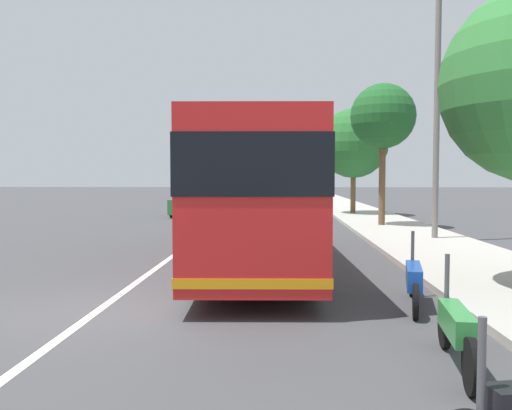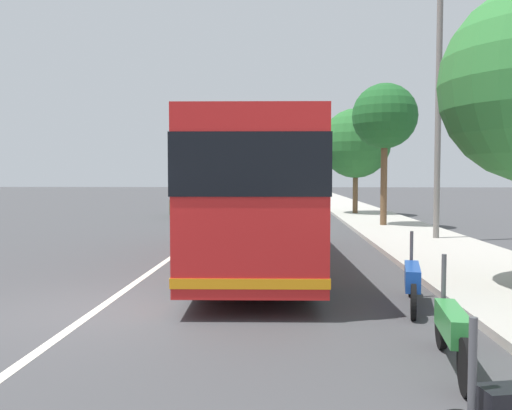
{
  "view_description": "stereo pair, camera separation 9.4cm",
  "coord_description": "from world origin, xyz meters",
  "px_view_note": "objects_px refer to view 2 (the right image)",
  "views": [
    {
      "loc": [
        -8.54,
        -3.03,
        2.21
      ],
      "look_at": [
        4.87,
        -2.4,
        1.51
      ],
      "focal_mm": 37.08,
      "sensor_mm": 36.0,
      "label": 1
    },
    {
      "loc": [
        -8.53,
        -3.12,
        2.21
      ],
      "look_at": [
        4.87,
        -2.4,
        1.51
      ],
      "focal_mm": 37.08,
      "sensor_mm": 36.0,
      "label": 2
    }
  ],
  "objects_px": {
    "roadside_tree_far_block": "(356,143)",
    "utility_pole": "(438,115)",
    "motorcycle_by_tree": "(452,330)",
    "motorcycle_far_end": "(412,280)",
    "roadside_tree_mid_block": "(385,117)",
    "coach_bus": "(256,189)",
    "car_oncoming": "(286,192)",
    "car_far_distant": "(276,194)",
    "car_ahead_same_lane": "(195,203)"
  },
  "relations": [
    {
      "from": "motorcycle_far_end",
      "to": "roadside_tree_far_block",
      "type": "height_order",
      "value": "roadside_tree_far_block"
    },
    {
      "from": "roadside_tree_far_block",
      "to": "car_oncoming",
      "type": "bearing_deg",
      "value": 9.0
    },
    {
      "from": "roadside_tree_far_block",
      "to": "motorcycle_by_tree",
      "type": "bearing_deg",
      "value": 175.01
    },
    {
      "from": "roadside_tree_far_block",
      "to": "utility_pole",
      "type": "bearing_deg",
      "value": -174.98
    },
    {
      "from": "motorcycle_by_tree",
      "to": "roadside_tree_mid_block",
      "type": "relative_size",
      "value": 0.33
    },
    {
      "from": "coach_bus",
      "to": "motorcycle_far_end",
      "type": "relative_size",
      "value": 5.23
    },
    {
      "from": "motorcycle_far_end",
      "to": "car_far_distant",
      "type": "bearing_deg",
      "value": 16.29
    },
    {
      "from": "roadside_tree_mid_block",
      "to": "utility_pole",
      "type": "relative_size",
      "value": 0.72
    },
    {
      "from": "motorcycle_far_end",
      "to": "car_oncoming",
      "type": "relative_size",
      "value": 0.48
    },
    {
      "from": "motorcycle_far_end",
      "to": "car_far_distant",
      "type": "xyz_separation_m",
      "value": [
        37.49,
        2.89,
        0.25
      ]
    },
    {
      "from": "coach_bus",
      "to": "car_oncoming",
      "type": "relative_size",
      "value": 2.5
    },
    {
      "from": "car_ahead_same_lane",
      "to": "car_oncoming",
      "type": "bearing_deg",
      "value": 172.43
    },
    {
      "from": "motorcycle_by_tree",
      "to": "motorcycle_far_end",
      "type": "bearing_deg",
      "value": 2.45
    },
    {
      "from": "coach_bus",
      "to": "utility_pole",
      "type": "xyz_separation_m",
      "value": [
        4.71,
        -5.93,
        2.41
      ]
    },
    {
      "from": "car_oncoming",
      "to": "utility_pole",
      "type": "height_order",
      "value": "utility_pole"
    },
    {
      "from": "motorcycle_far_end",
      "to": "roadside_tree_far_block",
      "type": "xyz_separation_m",
      "value": [
        21.75,
        -1.91,
        3.7
      ]
    },
    {
      "from": "motorcycle_far_end",
      "to": "car_far_distant",
      "type": "relative_size",
      "value": 0.49
    },
    {
      "from": "motorcycle_by_tree",
      "to": "motorcycle_far_end",
      "type": "xyz_separation_m",
      "value": [
        2.95,
        -0.25,
        0.01
      ]
    },
    {
      "from": "car_oncoming",
      "to": "car_ahead_same_lane",
      "type": "bearing_deg",
      "value": 167.94
    },
    {
      "from": "car_oncoming",
      "to": "roadside_tree_mid_block",
      "type": "height_order",
      "value": "roadside_tree_mid_block"
    },
    {
      "from": "coach_bus",
      "to": "motorcycle_far_end",
      "type": "distance_m",
      "value": 5.59
    },
    {
      "from": "roadside_tree_far_block",
      "to": "utility_pole",
      "type": "height_order",
      "value": "utility_pole"
    },
    {
      "from": "motorcycle_by_tree",
      "to": "car_ahead_same_lane",
      "type": "xyz_separation_m",
      "value": [
        23.98,
        7.05,
        0.27
      ]
    },
    {
      "from": "motorcycle_by_tree",
      "to": "roadside_tree_mid_block",
      "type": "height_order",
      "value": "roadside_tree_mid_block"
    },
    {
      "from": "motorcycle_far_end",
      "to": "roadside_tree_mid_block",
      "type": "xyz_separation_m",
      "value": [
        14.14,
        -2.13,
        4.36
      ]
    },
    {
      "from": "coach_bus",
      "to": "car_oncoming",
      "type": "xyz_separation_m",
      "value": [
        42.28,
        -0.86,
        -1.2
      ]
    },
    {
      "from": "coach_bus",
      "to": "roadside_tree_far_block",
      "type": "xyz_separation_m",
      "value": [
        17.21,
        -4.83,
        2.24
      ]
    },
    {
      "from": "roadside_tree_mid_block",
      "to": "utility_pole",
      "type": "xyz_separation_m",
      "value": [
        -4.89,
        -0.88,
        -0.49
      ]
    },
    {
      "from": "utility_pole",
      "to": "car_oncoming",
      "type": "bearing_deg",
      "value": 7.69
    },
    {
      "from": "coach_bus",
      "to": "car_far_distant",
      "type": "height_order",
      "value": "coach_bus"
    },
    {
      "from": "motorcycle_far_end",
      "to": "car_ahead_same_lane",
      "type": "xyz_separation_m",
      "value": [
        21.03,
        7.3,
        0.26
      ]
    },
    {
      "from": "motorcycle_by_tree",
      "to": "utility_pole",
      "type": "bearing_deg",
      "value": -7.74
    },
    {
      "from": "coach_bus",
      "to": "car_far_distant",
      "type": "relative_size",
      "value": 2.56
    },
    {
      "from": "car_oncoming",
      "to": "motorcycle_far_end",
      "type": "bearing_deg",
      "value": -178.05
    },
    {
      "from": "motorcycle_by_tree",
      "to": "car_far_distant",
      "type": "distance_m",
      "value": 40.53
    },
    {
      "from": "car_ahead_same_lane",
      "to": "roadside_tree_mid_block",
      "type": "distance_m",
      "value": 12.37
    },
    {
      "from": "car_far_distant",
      "to": "motorcycle_far_end",
      "type": "bearing_deg",
      "value": -174.71
    },
    {
      "from": "car_ahead_same_lane",
      "to": "utility_pole",
      "type": "xyz_separation_m",
      "value": [
        -11.78,
        -10.31,
        3.61
      ]
    },
    {
      "from": "car_far_distant",
      "to": "utility_pole",
      "type": "distance_m",
      "value": 29.08
    },
    {
      "from": "motorcycle_far_end",
      "to": "roadside_tree_far_block",
      "type": "relative_size",
      "value": 0.36
    },
    {
      "from": "coach_bus",
      "to": "motorcycle_by_tree",
      "type": "height_order",
      "value": "coach_bus"
    },
    {
      "from": "coach_bus",
      "to": "car_oncoming",
      "type": "distance_m",
      "value": 42.3
    },
    {
      "from": "car_ahead_same_lane",
      "to": "coach_bus",
      "type": "bearing_deg",
      "value": 18.77
    },
    {
      "from": "motorcycle_by_tree",
      "to": "car_oncoming",
      "type": "distance_m",
      "value": 49.8
    },
    {
      "from": "motorcycle_far_end",
      "to": "roadside_tree_mid_block",
      "type": "distance_m",
      "value": 14.95
    },
    {
      "from": "motorcycle_by_tree",
      "to": "car_far_distant",
      "type": "bearing_deg",
      "value": 10.94
    },
    {
      "from": "car_ahead_same_lane",
      "to": "roadside_tree_mid_block",
      "type": "bearing_deg",
      "value": 57.73
    },
    {
      "from": "car_far_distant",
      "to": "utility_pole",
      "type": "relative_size",
      "value": 0.52
    },
    {
      "from": "motorcycle_far_end",
      "to": "roadside_tree_mid_block",
      "type": "height_order",
      "value": "roadside_tree_mid_block"
    },
    {
      "from": "car_ahead_same_lane",
      "to": "roadside_tree_far_block",
      "type": "xyz_separation_m",
      "value": [
        0.72,
        -9.21,
        3.44
      ]
    }
  ]
}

